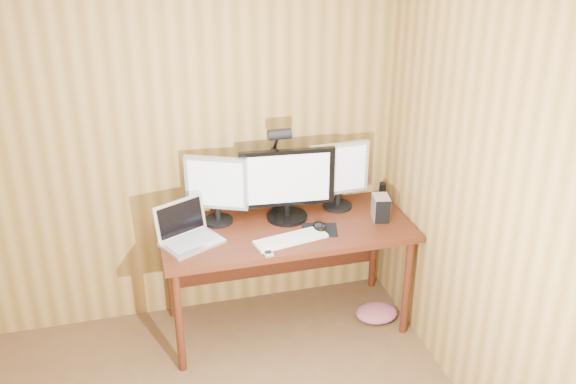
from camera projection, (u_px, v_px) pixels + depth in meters
name	position (u px, v px, depth m)	size (l,w,h in m)	color
room_shell	(146.00, 347.00, 2.24)	(4.00, 4.00, 4.00)	brown
desk	(283.00, 238.00, 4.21)	(1.60, 0.70, 0.75)	#4B1E0F
monitor_center	(287.00, 183.00, 4.10)	(0.62, 0.27, 0.48)	black
monitor_left	(216.00, 188.00, 4.05)	(0.38, 0.20, 0.45)	black
monitor_right	(339.00, 173.00, 4.25)	(0.41, 0.19, 0.46)	black
laptop	(187.00, 232.00, 3.91)	(0.43, 0.39, 0.25)	silver
keyboard	(291.00, 239.00, 3.93)	(0.47, 0.23, 0.02)	white
mousepad	(319.00, 230.00, 4.06)	(0.22, 0.18, 0.00)	black
mouse	(319.00, 227.00, 4.05)	(0.07, 0.12, 0.04)	black
hard_drive	(381.00, 208.00, 4.16)	(0.13, 0.16, 0.16)	silver
phone	(268.00, 252.00, 3.80)	(0.05, 0.10, 0.01)	silver
speaker	(382.00, 191.00, 4.46)	(0.05, 0.05, 0.12)	black
desk_lamp	(277.00, 156.00, 4.12)	(0.15, 0.21, 0.65)	black
fabric_pile	(377.00, 313.00, 4.44)	(0.29, 0.24, 0.09)	#B75866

